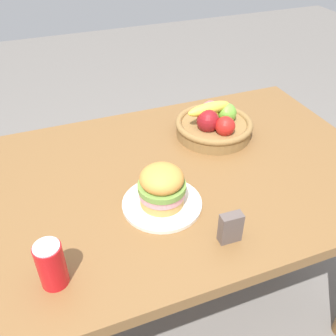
# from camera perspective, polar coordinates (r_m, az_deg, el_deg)

# --- Properties ---
(ground_plane) EXTENTS (8.00, 8.00, 0.00)m
(ground_plane) POSITION_cam_1_polar(r_m,az_deg,el_deg) (1.81, 0.66, -19.86)
(ground_plane) COLOR slate
(dining_table) EXTENTS (1.40, 0.90, 0.75)m
(dining_table) POSITION_cam_1_polar(r_m,az_deg,el_deg) (1.32, 0.85, -4.30)
(dining_table) COLOR brown
(dining_table) RESTS_ON ground_plane
(plate) EXTENTS (0.24, 0.24, 0.01)m
(plate) POSITION_cam_1_polar(r_m,az_deg,el_deg) (1.13, -0.90, -5.37)
(plate) COLOR silver
(plate) RESTS_ON dining_table
(sandwich) EXTENTS (0.14, 0.14, 0.13)m
(sandwich) POSITION_cam_1_polar(r_m,az_deg,el_deg) (1.09, -0.93, -2.72)
(sandwich) COLOR tan
(sandwich) RESTS_ON plate
(soda_can) EXTENTS (0.07, 0.07, 0.13)m
(soda_can) POSITION_cam_1_polar(r_m,az_deg,el_deg) (0.94, -17.16, -13.72)
(soda_can) COLOR red
(soda_can) RESTS_ON dining_table
(fruit_basket) EXTENTS (0.29, 0.29, 0.14)m
(fruit_basket) POSITION_cam_1_polar(r_m,az_deg,el_deg) (1.43, 6.92, 6.61)
(fruit_basket) COLOR olive
(fruit_basket) RESTS_ON dining_table
(napkin_holder) EXTENTS (0.06, 0.03, 0.09)m
(napkin_holder) POSITION_cam_1_polar(r_m,az_deg,el_deg) (1.02, 9.38, -8.85)
(napkin_holder) COLOR #594C47
(napkin_holder) RESTS_ON dining_table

